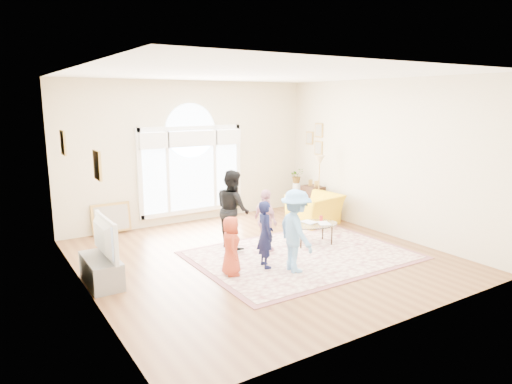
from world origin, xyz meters
TOP-DOWN VIEW (x-y plane):
  - ground at (0.00, 0.00)m, footprint 6.00×6.00m
  - room_shell at (0.01, 2.83)m, footprint 6.00×6.00m
  - area_rug at (0.64, -0.32)m, footprint 3.60×2.60m
  - rug_border at (0.64, -0.32)m, footprint 3.80×2.80m
  - tv_console at (-2.75, 0.30)m, footprint 0.45×1.00m
  - television at (-2.74, 0.30)m, footprint 0.17×1.09m
  - coffee_table at (1.21, 0.08)m, footprint 1.15×0.87m
  - armchair at (2.19, 1.18)m, footprint 1.20×1.09m
  - side_cabinet at (2.78, 1.99)m, footprint 0.40×0.50m
  - floor_lamp at (2.59, 1.54)m, footprint 0.31×0.31m
  - plant_pedestal at (2.70, 2.54)m, footprint 0.20×0.20m
  - potted_plant at (2.70, 2.54)m, footprint 0.36×0.32m
  - leaning_picture at (-1.89, 2.90)m, footprint 0.80×0.14m
  - child_red at (-0.91, -0.47)m, footprint 0.46×0.55m
  - child_navy at (-0.25, -0.48)m, footprint 0.35×0.46m
  - child_black at (-0.19, 0.73)m, footprint 0.65×0.78m
  - child_pink at (0.21, 0.21)m, footprint 0.30×0.69m
  - child_blue at (0.06, -0.90)m, footprint 0.63×0.94m

SIDE VIEW (x-z plane):
  - ground at x=0.00m, z-range 0.00..0.00m
  - leaning_picture at x=-1.89m, z-range -0.31..0.31m
  - rug_border at x=0.64m, z-range 0.00..0.01m
  - area_rug at x=0.64m, z-range 0.00..0.02m
  - tv_console at x=-2.75m, z-range 0.00..0.42m
  - armchair at x=2.19m, z-range 0.00..0.69m
  - side_cabinet at x=2.78m, z-range 0.00..0.70m
  - plant_pedestal at x=2.70m, z-range 0.00..0.70m
  - coffee_table at x=1.21m, z-range 0.13..0.67m
  - child_red at x=-0.91m, z-range 0.02..0.98m
  - child_navy at x=-0.25m, z-range 0.02..1.15m
  - child_pink at x=0.21m, z-range 0.02..1.18m
  - child_blue at x=0.06m, z-range 0.02..1.38m
  - television at x=-2.74m, z-range 0.42..1.05m
  - child_black at x=-0.19m, z-range 0.02..1.51m
  - potted_plant at x=2.70m, z-range 0.70..1.08m
  - floor_lamp at x=2.59m, z-range 0.53..2.04m
  - room_shell at x=0.01m, z-range -1.43..4.57m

